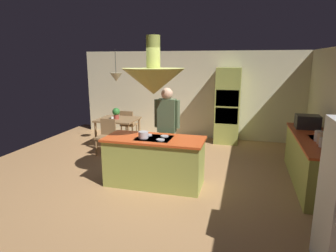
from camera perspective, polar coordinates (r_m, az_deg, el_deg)
ground at (r=5.76m, az=-2.04°, el=-10.56°), size 8.16×8.16×0.00m
wall_back at (r=8.69m, az=4.65°, el=6.15°), size 6.80×0.10×2.55m
kitchen_island at (r=5.41m, az=-2.70°, el=-6.94°), size 1.84×0.80×0.92m
counter_run_right at (r=6.06m, az=26.60°, el=-6.09°), size 0.73×2.53×0.90m
oven_tower at (r=8.19m, az=11.69°, el=3.90°), size 0.66×0.62×2.09m
dining_table at (r=7.84m, az=-9.88°, el=0.69°), size 1.04×0.90×0.76m
person_at_island at (r=5.85m, az=-0.20°, el=0.32°), size 0.53×0.23×1.76m
range_hood at (r=5.10m, az=-2.88°, el=9.12°), size 1.10×1.10×1.00m
pendant_light_over_table at (r=7.68m, az=-10.22°, el=9.50°), size 0.32×0.32×0.82m
chair_facing_island at (r=7.29m, az=-12.04°, el=-1.57°), size 0.40×0.40×0.87m
chair_by_back_wall at (r=8.47m, az=-7.94°, el=0.60°), size 0.40×0.40×0.87m
potted_plant_on_table at (r=7.76m, az=-10.21°, el=2.58°), size 0.20×0.20×0.30m
cup_on_table at (r=7.64m, az=-10.98°, el=1.45°), size 0.07×0.07×0.09m
canister_flour at (r=5.34m, az=28.38°, el=-2.90°), size 0.13×0.13×0.15m
canister_sugar at (r=5.50m, az=27.99°, el=-2.29°), size 0.12×0.12×0.18m
canister_tea at (r=5.67m, az=27.61°, el=-1.78°), size 0.14×0.14×0.19m
microwave_on_counter at (r=6.63m, az=25.87°, el=0.75°), size 0.46×0.36×0.28m
cooking_pot_on_cooktop at (r=5.19m, az=-4.89°, el=-1.75°), size 0.18×0.18×0.12m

